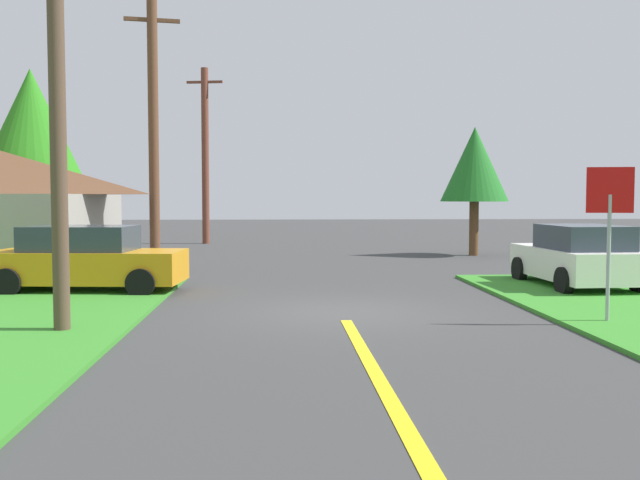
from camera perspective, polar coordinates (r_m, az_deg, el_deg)
ground_plane at (r=14.51m, az=1.71°, el=-5.76°), size 120.00×120.00×0.00m
lane_stripe_center at (r=6.80m, az=7.95°, el=-16.47°), size 0.20×14.00×0.01m
stop_sign at (r=13.92m, az=22.01°, el=2.03°), size 0.81×0.19×2.85m
parked_car_near_building at (r=18.28m, az=-18.12°, el=-1.48°), size 4.72×2.36×1.62m
car_on_crossroad at (r=19.30m, az=19.76°, el=-1.26°), size 2.21×4.18×1.62m
utility_pole_near at (r=12.87m, az=-20.12°, el=9.25°), size 1.77×0.60×7.06m
utility_pole_mid at (r=24.57m, az=-13.09°, el=8.44°), size 1.79×0.44×8.81m
utility_pole_far at (r=36.23m, az=-9.10°, el=6.71°), size 1.79×0.42×8.67m
oak_tree_left at (r=29.10m, az=12.18°, el=5.84°), size 2.67×2.67×5.08m
pine_tree_center at (r=27.56m, az=-21.96°, el=8.26°), size 3.75×3.75×6.83m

